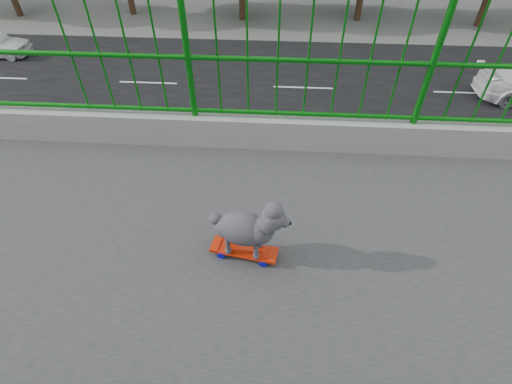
{
  "coord_description": "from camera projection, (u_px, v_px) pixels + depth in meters",
  "views": [
    {
      "loc": [
        1.59,
        -1.23,
        9.16
      ],
      "look_at": [
        -0.55,
        -1.37,
        7.15
      ],
      "focal_mm": 26.27,
      "sensor_mm": 36.0,
      "label": 1
    }
  ],
  "objects": [
    {
      "name": "railing",
      "position": [
        461.0,
        252.0,
        2.43
      ],
      "size": [
        3.0,
        24.0,
        1.42
      ],
      "color": "gray",
      "rests_on": "footbridge"
    },
    {
      "name": "road",
      "position": [
        305.0,
        120.0,
        16.82
      ],
      "size": [
        18.0,
        90.0,
        0.02
      ],
      "primitive_type": "cube",
      "color": "black",
      "rests_on": "ground"
    },
    {
      "name": "poodle",
      "position": [
        248.0,
        227.0,
        2.47
      ],
      "size": [
        0.28,
        0.54,
        0.45
      ],
      "rotation": [
        0.0,
        0.0,
        -0.17
      ],
      "color": "#2A282D",
      "rests_on": "skateboard"
    },
    {
      "name": "car_5",
      "position": [
        340.0,
        227.0,
        11.21
      ],
      "size": [
        1.5,
        4.31,
        1.42
      ],
      "primitive_type": "imported",
      "color": "#9B9BA0",
      "rests_on": "ground"
    },
    {
      "name": "footbridge",
      "position": [
        387.0,
        373.0,
        3.8
      ],
      "size": [
        3.0,
        24.0,
        7.0
      ],
      "color": "#2D2D2F",
      "rests_on": "ground"
    },
    {
      "name": "skateboard",
      "position": [
        244.0,
        251.0,
        2.65
      ],
      "size": [
        0.22,
        0.49,
        0.06
      ],
      "rotation": [
        0.0,
        0.0,
        -0.17
      ],
      "color": "red",
      "rests_on": "footbridge"
    }
  ]
}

